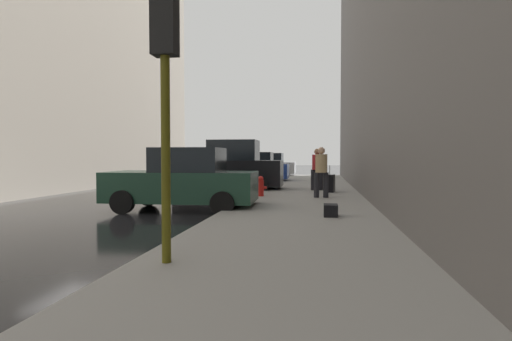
{
  "coord_description": "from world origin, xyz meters",
  "views": [
    {
      "loc": [
        6.48,
        -10.15,
        1.55
      ],
      "look_at": [
        3.88,
        6.22,
        0.96
      ],
      "focal_mm": 28.0,
      "sensor_mm": 36.0,
      "label": 1
    }
  ],
  "objects_px": {
    "traffic_light": "(165,63)",
    "duffel_bag": "(331,210)",
    "parked_dark_green_sedan": "(184,181)",
    "parked_blue_sedan": "(253,168)",
    "rolling_suitcase": "(330,183)",
    "parked_silver_sedan": "(268,166)",
    "parked_black_suv": "(230,168)",
    "pedestrian_in_red_jacket": "(317,167)",
    "pedestrian_in_tan_coat": "(321,169)",
    "fire_hydrant": "(261,186)"
  },
  "relations": [
    {
      "from": "traffic_light",
      "to": "duffel_bag",
      "type": "bearing_deg",
      "value": 63.11
    },
    {
      "from": "parked_dark_green_sedan",
      "to": "duffel_bag",
      "type": "distance_m",
      "value": 4.41
    },
    {
      "from": "parked_blue_sedan",
      "to": "rolling_suitcase",
      "type": "bearing_deg",
      "value": -59.98
    },
    {
      "from": "parked_silver_sedan",
      "to": "duffel_bag",
      "type": "height_order",
      "value": "parked_silver_sedan"
    },
    {
      "from": "traffic_light",
      "to": "duffel_bag",
      "type": "distance_m",
      "value": 5.55
    },
    {
      "from": "parked_black_suv",
      "to": "rolling_suitcase",
      "type": "relative_size",
      "value": 4.45
    },
    {
      "from": "parked_silver_sedan",
      "to": "traffic_light",
      "type": "height_order",
      "value": "traffic_light"
    },
    {
      "from": "traffic_light",
      "to": "rolling_suitcase",
      "type": "height_order",
      "value": "traffic_light"
    },
    {
      "from": "pedestrian_in_red_jacket",
      "to": "pedestrian_in_tan_coat",
      "type": "relative_size",
      "value": 1.0
    },
    {
      "from": "traffic_light",
      "to": "pedestrian_in_red_jacket",
      "type": "relative_size",
      "value": 2.11
    },
    {
      "from": "parked_silver_sedan",
      "to": "fire_hydrant",
      "type": "height_order",
      "value": "parked_silver_sedan"
    },
    {
      "from": "parked_blue_sedan",
      "to": "rolling_suitcase",
      "type": "xyz_separation_m",
      "value": [
        4.24,
        -7.33,
        -0.36
      ]
    },
    {
      "from": "parked_silver_sedan",
      "to": "rolling_suitcase",
      "type": "bearing_deg",
      "value": -73.21
    },
    {
      "from": "traffic_light",
      "to": "parked_blue_sedan",
      "type": "bearing_deg",
      "value": 95.82
    },
    {
      "from": "parked_dark_green_sedan",
      "to": "traffic_light",
      "type": "relative_size",
      "value": 1.19
    },
    {
      "from": "parked_dark_green_sedan",
      "to": "fire_hydrant",
      "type": "distance_m",
      "value": 3.44
    },
    {
      "from": "parked_silver_sedan",
      "to": "parked_black_suv",
      "type": "bearing_deg",
      "value": -90.0
    },
    {
      "from": "parked_dark_green_sedan",
      "to": "pedestrian_in_tan_coat",
      "type": "distance_m",
      "value": 4.78
    },
    {
      "from": "parked_blue_sedan",
      "to": "duffel_bag",
      "type": "distance_m",
      "value": 14.37
    },
    {
      "from": "duffel_bag",
      "to": "parked_dark_green_sedan",
      "type": "bearing_deg",
      "value": 159.69
    },
    {
      "from": "traffic_light",
      "to": "rolling_suitcase",
      "type": "bearing_deg",
      "value": 77.63
    },
    {
      "from": "traffic_light",
      "to": "pedestrian_in_tan_coat",
      "type": "height_order",
      "value": "traffic_light"
    },
    {
      "from": "parked_black_suv",
      "to": "duffel_bag",
      "type": "distance_m",
      "value": 8.67
    },
    {
      "from": "pedestrian_in_tan_coat",
      "to": "parked_dark_green_sedan",
      "type": "bearing_deg",
      "value": -144.78
    },
    {
      "from": "parked_black_suv",
      "to": "traffic_light",
      "type": "bearing_deg",
      "value": -81.24
    },
    {
      "from": "fire_hydrant",
      "to": "traffic_light",
      "type": "height_order",
      "value": "traffic_light"
    },
    {
      "from": "parked_black_suv",
      "to": "duffel_bag",
      "type": "relative_size",
      "value": 10.51
    },
    {
      "from": "parked_dark_green_sedan",
      "to": "fire_hydrant",
      "type": "xyz_separation_m",
      "value": [
        1.8,
        2.9,
        -0.35
      ]
    },
    {
      "from": "parked_black_suv",
      "to": "traffic_light",
      "type": "relative_size",
      "value": 1.28
    },
    {
      "from": "parked_dark_green_sedan",
      "to": "pedestrian_in_tan_coat",
      "type": "height_order",
      "value": "pedestrian_in_tan_coat"
    },
    {
      "from": "rolling_suitcase",
      "to": "parked_dark_green_sedan",
      "type": "bearing_deg",
      "value": -130.78
    },
    {
      "from": "parked_dark_green_sedan",
      "to": "parked_blue_sedan",
      "type": "distance_m",
      "value": 12.24
    },
    {
      "from": "parked_black_suv",
      "to": "rolling_suitcase",
      "type": "height_order",
      "value": "parked_black_suv"
    },
    {
      "from": "pedestrian_in_tan_coat",
      "to": "parked_black_suv",
      "type": "bearing_deg",
      "value": 139.53
    },
    {
      "from": "parked_dark_green_sedan",
      "to": "pedestrian_in_tan_coat",
      "type": "relative_size",
      "value": 2.5
    },
    {
      "from": "pedestrian_in_red_jacket",
      "to": "rolling_suitcase",
      "type": "relative_size",
      "value": 1.64
    },
    {
      "from": "pedestrian_in_red_jacket",
      "to": "pedestrian_in_tan_coat",
      "type": "xyz_separation_m",
      "value": [
        0.16,
        -2.93,
        0.0
      ]
    },
    {
      "from": "parked_dark_green_sedan",
      "to": "rolling_suitcase",
      "type": "height_order",
      "value": "parked_dark_green_sedan"
    },
    {
      "from": "parked_black_suv",
      "to": "pedestrian_in_tan_coat",
      "type": "xyz_separation_m",
      "value": [
        3.9,
        -3.33,
        0.07
      ]
    },
    {
      "from": "parked_silver_sedan",
      "to": "rolling_suitcase",
      "type": "height_order",
      "value": "parked_silver_sedan"
    },
    {
      "from": "parked_dark_green_sedan",
      "to": "pedestrian_in_red_jacket",
      "type": "height_order",
      "value": "pedestrian_in_red_jacket"
    },
    {
      "from": "parked_black_suv",
      "to": "fire_hydrant",
      "type": "bearing_deg",
      "value": -60.42
    },
    {
      "from": "parked_blue_sedan",
      "to": "parked_silver_sedan",
      "type": "relative_size",
      "value": 0.99
    },
    {
      "from": "pedestrian_in_red_jacket",
      "to": "fire_hydrant",
      "type": "bearing_deg",
      "value": -124.94
    },
    {
      "from": "rolling_suitcase",
      "to": "duffel_bag",
      "type": "relative_size",
      "value": 2.36
    },
    {
      "from": "parked_blue_sedan",
      "to": "pedestrian_in_tan_coat",
      "type": "distance_m",
      "value": 10.26
    },
    {
      "from": "parked_black_suv",
      "to": "pedestrian_in_tan_coat",
      "type": "relative_size",
      "value": 2.7
    },
    {
      "from": "parked_blue_sedan",
      "to": "fire_hydrant",
      "type": "relative_size",
      "value": 5.98
    },
    {
      "from": "fire_hydrant",
      "to": "pedestrian_in_tan_coat",
      "type": "relative_size",
      "value": 0.41
    },
    {
      "from": "parked_dark_green_sedan",
      "to": "parked_black_suv",
      "type": "relative_size",
      "value": 0.92
    }
  ]
}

